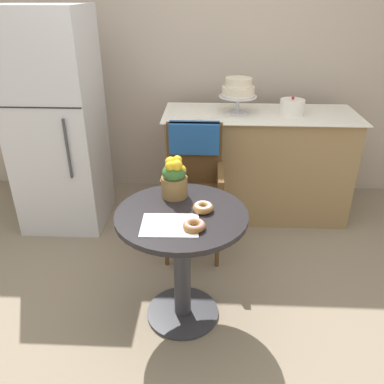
# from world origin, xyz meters

# --- Properties ---
(ground_plane) EXTENTS (8.00, 8.00, 0.00)m
(ground_plane) POSITION_xyz_m (0.00, 0.00, 0.00)
(ground_plane) COLOR gray
(back_wall) EXTENTS (4.80, 0.10, 2.70)m
(back_wall) POSITION_xyz_m (0.00, 1.85, 1.35)
(back_wall) COLOR #B2A393
(back_wall) RESTS_ON ground
(cafe_table) EXTENTS (0.72, 0.72, 0.72)m
(cafe_table) POSITION_xyz_m (0.00, 0.00, 0.51)
(cafe_table) COLOR black
(cafe_table) RESTS_ON ground
(wicker_chair) EXTENTS (0.42, 0.45, 0.95)m
(wicker_chair) POSITION_xyz_m (0.03, 0.76, 0.64)
(wicker_chair) COLOR brown
(wicker_chair) RESTS_ON ground
(paper_napkin) EXTENTS (0.30, 0.23, 0.00)m
(paper_napkin) POSITION_xyz_m (-0.05, -0.13, 0.72)
(paper_napkin) COLOR white
(paper_napkin) RESTS_ON cafe_table
(donut_front) EXTENTS (0.11, 0.11, 0.04)m
(donut_front) POSITION_xyz_m (0.12, 0.03, 0.74)
(donut_front) COLOR #936033
(donut_front) RESTS_ON cafe_table
(donut_mid) EXTENTS (0.12, 0.12, 0.04)m
(donut_mid) POSITION_xyz_m (0.07, -0.15, 0.74)
(donut_mid) COLOR #936033
(donut_mid) RESTS_ON cafe_table
(flower_vase) EXTENTS (0.15, 0.15, 0.24)m
(flower_vase) POSITION_xyz_m (-0.05, 0.19, 0.84)
(flower_vase) COLOR brown
(flower_vase) RESTS_ON cafe_table
(display_counter) EXTENTS (1.56, 0.62, 0.90)m
(display_counter) POSITION_xyz_m (0.55, 1.30, 0.45)
(display_counter) COLOR #93754C
(display_counter) RESTS_ON ground
(tiered_cake_stand) EXTENTS (0.30, 0.30, 0.28)m
(tiered_cake_stand) POSITION_xyz_m (0.36, 1.30, 1.09)
(tiered_cake_stand) COLOR silver
(tiered_cake_stand) RESTS_ON display_counter
(round_layer_cake) EXTENTS (0.19, 0.19, 0.14)m
(round_layer_cake) POSITION_xyz_m (0.79, 1.28, 0.96)
(round_layer_cake) COLOR white
(round_layer_cake) RESTS_ON display_counter
(refrigerator) EXTENTS (0.64, 0.63, 1.70)m
(refrigerator) POSITION_xyz_m (-1.05, 1.10, 0.85)
(refrigerator) COLOR silver
(refrigerator) RESTS_ON ground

